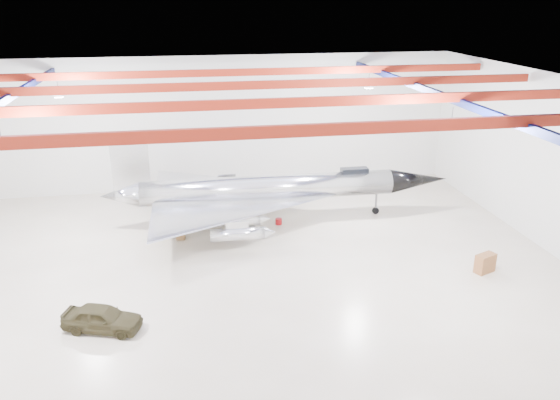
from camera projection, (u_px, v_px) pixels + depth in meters
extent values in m
plane|color=#BEAE97|center=(235.00, 266.00, 33.17)|extent=(40.00, 40.00, 0.00)
plane|color=silver|center=(215.00, 124.00, 45.06)|extent=(40.00, 0.00, 40.00)
plane|color=silver|center=(547.00, 162.00, 34.56)|extent=(0.00, 30.00, 30.00)
plane|color=#0A0F38|center=(229.00, 83.00, 29.31)|extent=(40.00, 40.00, 0.00)
cube|color=maroon|center=(250.00, 133.00, 21.22)|extent=(39.50, 0.25, 0.50)
cube|color=maroon|center=(235.00, 104.00, 26.75)|extent=(39.50, 0.25, 0.50)
cube|color=maroon|center=(225.00, 86.00, 32.29)|extent=(39.50, 0.25, 0.50)
cube|color=maroon|center=(217.00, 73.00, 37.82)|extent=(39.50, 0.25, 0.50)
cube|color=#0B1344|center=(436.00, 93.00, 31.62)|extent=(0.25, 29.50, 0.40)
cube|color=silver|center=(2.00, 143.00, 22.57)|extent=(0.55, 0.55, 0.25)
cube|color=silver|center=(451.00, 124.00, 25.90)|extent=(0.55, 0.55, 0.25)
cube|color=silver|center=(59.00, 94.00, 33.63)|extent=(0.55, 0.55, 0.25)
cube|color=silver|center=(369.00, 86.00, 36.96)|extent=(0.55, 0.55, 0.25)
cylinder|color=silver|center=(269.00, 188.00, 39.03)|extent=(18.04, 2.17, 1.80)
cone|color=black|center=(418.00, 180.00, 40.69)|extent=(4.54, 1.89, 1.80)
cone|color=silver|center=(120.00, 196.00, 37.51)|extent=(2.74, 1.86, 1.80)
cube|color=silver|center=(130.00, 162.00, 36.82)|extent=(2.52, 0.16, 4.05)
cube|color=black|center=(354.00, 171.00, 39.63)|extent=(2.00, 0.76, 0.45)
cylinder|color=silver|center=(237.00, 234.00, 34.50)|extent=(3.44, 0.88, 0.81)
cylinder|color=silver|center=(235.00, 221.00, 36.58)|extent=(3.44, 0.88, 0.81)
cylinder|color=silver|center=(229.00, 194.00, 41.58)|extent=(3.44, 0.88, 0.81)
cylinder|color=silver|center=(227.00, 184.00, 43.66)|extent=(3.44, 0.88, 0.81)
cylinder|color=#59595B|center=(376.00, 204.00, 40.83)|extent=(0.16, 0.16, 1.62)
cylinder|color=black|center=(375.00, 211.00, 41.02)|extent=(0.51, 0.21, 0.50)
cylinder|color=#59595B|center=(221.00, 225.00, 37.02)|extent=(0.16, 0.16, 1.62)
cylinder|color=black|center=(221.00, 233.00, 37.22)|extent=(0.51, 0.21, 0.50)
cylinder|color=#59595B|center=(218.00, 202.00, 41.18)|extent=(0.16, 0.16, 1.62)
cylinder|color=black|center=(218.00, 209.00, 41.38)|extent=(0.51, 0.21, 0.50)
imported|color=#342E1A|center=(102.00, 318.00, 26.59)|extent=(4.16, 2.70, 1.32)
cube|color=brown|center=(485.00, 263.00, 32.25)|extent=(1.39, 1.04, 1.14)
cube|color=olive|center=(181.00, 236.00, 36.75)|extent=(0.62, 0.52, 0.40)
cylinder|color=#59595B|center=(251.00, 228.00, 37.94)|extent=(0.59, 0.59, 0.46)
cube|color=olive|center=(253.00, 211.00, 41.03)|extent=(0.70, 0.61, 0.43)
cube|color=#59595B|center=(156.00, 221.00, 39.46)|extent=(0.49, 0.43, 0.30)
cylinder|color=#9E0F15|center=(279.00, 221.00, 39.16)|extent=(0.57, 0.57, 0.43)
cube|color=olive|center=(244.00, 224.00, 38.72)|extent=(0.63, 0.54, 0.39)
cylinder|color=#59595B|center=(275.00, 199.00, 43.51)|extent=(0.54, 0.54, 0.37)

